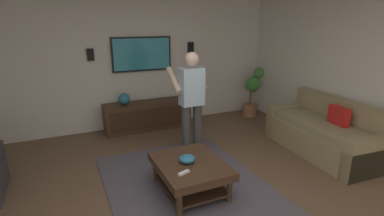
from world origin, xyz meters
TOP-DOWN VIEW (x-y plane):
  - ground_plane at (0.00, 0.00)m, footprint 7.42×7.42m
  - wall_back_tv at (3.14, 0.00)m, footprint 0.10×6.26m
  - area_rug at (0.59, -0.06)m, footprint 2.45×1.98m
  - couch at (0.53, -2.52)m, footprint 1.96×1.00m
  - coffee_table at (0.39, -0.06)m, footprint 1.00×0.80m
  - media_console at (2.81, -0.23)m, footprint 0.45×1.70m
  - tv at (3.05, -0.23)m, footprint 0.05×1.18m
  - person_standing at (1.42, -0.54)m, footprint 0.54×0.54m
  - potted_plant_tall at (2.64, -2.64)m, footprint 0.41×0.39m
  - bowl at (0.40, -0.02)m, footprint 0.20×0.20m
  - remote_white at (0.16, 0.13)m, footprint 0.09×0.16m
  - vase_round at (2.83, 0.22)m, footprint 0.22×0.22m
  - wall_speaker_left at (3.06, -1.29)m, footprint 0.06×0.12m
  - wall_speaker_right at (3.06, 0.73)m, footprint 0.06×0.12m

SIDE VIEW (x-z plane):
  - ground_plane at x=0.00m, z-range 0.00..0.00m
  - area_rug at x=0.59m, z-range 0.00..0.01m
  - media_console at x=2.81m, z-range 0.00..0.55m
  - coffee_table at x=0.39m, z-range 0.10..0.50m
  - couch at x=0.53m, z-range -0.12..0.75m
  - remote_white at x=0.16m, z-range 0.40..0.42m
  - bowl at x=0.40m, z-range 0.40..0.49m
  - potted_plant_tall at x=2.64m, z-range 0.04..1.16m
  - vase_round at x=2.83m, z-range 0.55..0.77m
  - person_standing at x=1.42m, z-range 0.11..1.75m
  - wall_back_tv at x=3.14m, z-range 0.00..2.74m
  - tv at x=3.05m, z-range 1.13..1.80m
  - wall_speaker_right at x=3.06m, z-range 1.39..1.61m
  - wall_speaker_left at x=3.06m, z-range 1.44..1.66m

